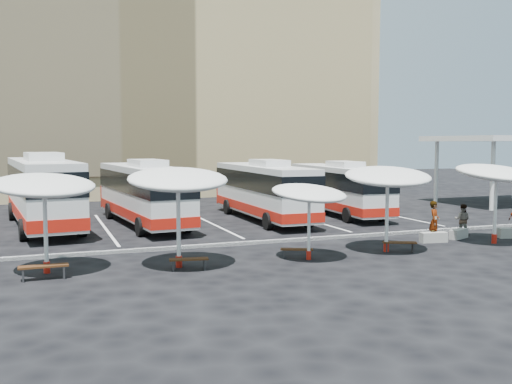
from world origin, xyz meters
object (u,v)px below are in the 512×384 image
object	(u,v)px
bus_2	(263,189)
wood_bench_0	(44,269)
passenger_1	(463,220)
wood_bench_1	(189,261)
wood_bench_2	(297,251)
bus_0	(42,189)
bus_3	(338,187)
sunshade_3	(388,177)
bus_1	(143,191)
passenger_0	(435,221)
sunshade_1	(178,180)
sunshade_4	(497,174)
conc_bench_0	(434,237)
conc_bench_1	(459,234)
sunshade_0	(44,186)
conc_bench_2	(512,233)
sunshade_2	(309,193)
wood_bench_3	(400,244)

from	to	relation	value
bus_2	wood_bench_0	bearing A→B (deg)	-137.38
passenger_1	bus_2	bearing A→B (deg)	-2.98
wood_bench_0	wood_bench_1	size ratio (longest dim) A/B	1.11
wood_bench_2	wood_bench_1	bearing A→B (deg)	-173.49
wood_bench_1	bus_0	bearing A→B (deg)	110.54
bus_3	wood_bench_1	distance (m)	18.12
sunshade_3	bus_1	bearing A→B (deg)	125.59
passenger_0	sunshade_1	bearing A→B (deg)	142.46
wood_bench_1	sunshade_4	bearing A→B (deg)	1.74
sunshade_4	conc_bench_0	xyz separation A→B (m)	(-2.49, 1.23, -3.04)
wood_bench_0	conc_bench_1	distance (m)	19.25
sunshade_0	passenger_0	size ratio (longest dim) A/B	2.33
bus_0	conc_bench_2	bearing A→B (deg)	-34.94
bus_3	wood_bench_1	size ratio (longest dim) A/B	7.58
sunshade_1	conc_bench_0	distance (m)	12.95
sunshade_4	sunshade_2	bearing A→B (deg)	-178.33
bus_2	conc_bench_2	world-z (taller)	bus_2
wood_bench_0	wood_bench_2	distance (m)	9.68
wood_bench_0	passenger_1	xyz separation A→B (m)	(19.99, 2.48, 0.42)
sunshade_1	sunshade_2	size ratio (longest dim) A/B	1.07
bus_1	wood_bench_3	size ratio (longest dim) A/B	8.28
wood_bench_1	conc_bench_0	world-z (taller)	conc_bench_0
conc_bench_0	bus_3	bearing A→B (deg)	85.70
conc_bench_1	wood_bench_1	bearing A→B (deg)	-171.48
bus_0	passenger_0	size ratio (longest dim) A/B	6.93
sunshade_4	wood_bench_1	size ratio (longest dim) A/B	2.92
conc_bench_2	passenger_0	size ratio (longest dim) A/B	0.68
sunshade_2	sunshade_3	world-z (taller)	sunshade_3
conc_bench_0	wood_bench_3	bearing A→B (deg)	-153.72
sunshade_4	passenger_1	world-z (taller)	sunshade_4
bus_2	conc_bench_1	size ratio (longest dim) A/B	9.42
conc_bench_0	passenger_1	size ratio (longest dim) A/B	0.79
sunshade_2	conc_bench_1	distance (m)	9.65
bus_1	sunshade_3	bearing A→B (deg)	-60.01
bus_2	sunshade_1	size ratio (longest dim) A/B	2.90
sunshade_3	wood_bench_1	xyz separation A→B (m)	(-8.86, -0.47, -2.91)
bus_0	conc_bench_2	world-z (taller)	bus_0
wood_bench_0	conc_bench_0	size ratio (longest dim) A/B	1.30
sunshade_0	sunshade_3	world-z (taller)	sunshade_3
sunshade_3	wood_bench_1	world-z (taller)	sunshade_3
bus_2	conc_bench_2	xyz separation A→B (m)	(9.12, -10.51, -1.64)
bus_0	wood_bench_2	distance (m)	16.16
wood_bench_3	passenger_1	distance (m)	6.13
conc_bench_1	passenger_1	xyz separation A→B (m)	(0.82, 0.69, 0.57)
sunshade_2	conc_bench_0	distance (m)	7.83
bus_2	sunshade_3	world-z (taller)	sunshade_3
bus_3	wood_bench_0	world-z (taller)	bus_3
wood_bench_3	bus_3	bearing A→B (deg)	73.10
bus_1	bus_3	world-z (taller)	bus_1
sunshade_2	passenger_0	bearing A→B (deg)	13.16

